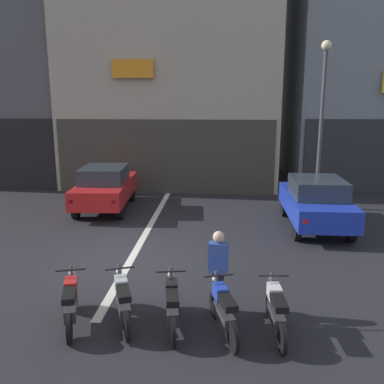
{
  "coord_description": "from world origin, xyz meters",
  "views": [
    {
      "loc": [
        2.31,
        -9.9,
        4.13
      ],
      "look_at": [
        1.46,
        2.0,
        1.4
      ],
      "focal_mm": 38.94,
      "sensor_mm": 36.0,
      "label": 1
    }
  ],
  "objects": [
    {
      "name": "ground_plane",
      "position": [
        0.0,
        0.0,
        0.0
      ],
      "size": [
        120.0,
        120.0,
        0.0
      ],
      "primitive_type": "plane",
      "color": "#232328"
    },
    {
      "name": "motorcycle_silver_row_left_mid",
      "position": [
        0.53,
        -2.96,
        0.46
      ],
      "size": [
        0.69,
        1.6,
        0.98
      ],
      "color": "black",
      "rests_on": "ground"
    },
    {
      "name": "motorcycle_red_row_leftmost",
      "position": [
        -0.4,
        -3.11,
        0.46
      ],
      "size": [
        0.63,
        1.62,
        0.98
      ],
      "color": "black",
      "rests_on": "ground"
    },
    {
      "name": "street_lamp",
      "position": [
        5.92,
        5.75,
        3.75
      ],
      "size": [
        0.36,
        0.36,
        6.07
      ],
      "color": "#47474C",
      "rests_on": "ground"
    },
    {
      "name": "motorcycle_black_row_centre",
      "position": [
        1.46,
        -3.05,
        0.46
      ],
      "size": [
        0.55,
        1.66,
        0.98
      ],
      "color": "black",
      "rests_on": "ground"
    },
    {
      "name": "person_by_motorcycles",
      "position": [
        2.28,
        -2.44,
        0.86
      ],
      "size": [
        0.39,
        0.26,
        1.67
      ],
      "color": "#23232D",
      "rests_on": "ground"
    },
    {
      "name": "car_blue_parked_kerbside",
      "position": [
        5.34,
        3.21,
        0.89
      ],
      "size": [
        1.76,
        4.1,
        1.64
      ],
      "color": "black",
      "rests_on": "ground"
    },
    {
      "name": "car_red_crossing_near",
      "position": [
        -1.99,
        4.96,
        0.89
      ],
      "size": [
        2.0,
        4.2,
        1.64
      ],
      "color": "black",
      "rests_on": "ground"
    },
    {
      "name": "motorcycle_blue_row_right_mid",
      "position": [
        2.38,
        -3.16,
        0.46
      ],
      "size": [
        0.64,
        1.62,
        0.98
      ],
      "color": "black",
      "rests_on": "ground"
    },
    {
      "name": "car_grey_down_street",
      "position": [
        1.94,
        10.65,
        0.89
      ],
      "size": [
        1.98,
        4.19,
        1.64
      ],
      "color": "black",
      "rests_on": "ground"
    },
    {
      "name": "motorcycle_white_row_rightmost",
      "position": [
        3.31,
        -3.11,
        0.46
      ],
      "size": [
        0.55,
        1.67,
        0.98
      ],
      "color": "black",
      "rests_on": "ground"
    },
    {
      "name": "building_mid_block",
      "position": [
        -0.13,
        12.34,
        8.69
      ],
      "size": [
        9.79,
        9.17,
        17.4
      ],
      "color": "#B2A893",
      "rests_on": "ground"
    },
    {
      "name": "lane_centre_line",
      "position": [
        0.0,
        6.0,
        0.0
      ],
      "size": [
        0.2,
        18.0,
        0.01
      ],
      "primitive_type": "cube",
      "color": "silver",
      "rests_on": "ground"
    }
  ]
}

